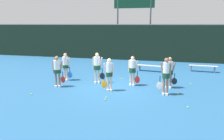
{
  "coord_description": "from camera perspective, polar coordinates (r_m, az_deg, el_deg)",
  "views": [
    {
      "loc": [
        2.81,
        -10.85,
        3.31
      ],
      "look_at": [
        0.01,
        0.11,
        0.91
      ],
      "focal_mm": 35.0,
      "sensor_mm": 36.0,
      "label": 1
    }
  ],
  "objects": [
    {
      "name": "fence_windscreen",
      "position": [
        20.18,
        6.33,
        7.18
      ],
      "size": [
        60.0,
        0.08,
        3.29
      ],
      "color": "black",
      "rests_on": "ground_plane"
    },
    {
      "name": "tennis_ball_2",
      "position": [
        10.91,
        16.76,
        -6.04
      ],
      "size": [
        0.07,
        0.07,
        0.07
      ],
      "primitive_type": "sphere",
      "color": "#CCE033",
      "rests_on": "ground_plane"
    },
    {
      "name": "player_3",
      "position": [
        13.18,
        -12.0,
        1.46
      ],
      "size": [
        0.67,
        0.38,
        1.65
      ],
      "rotation": [
        0.0,
        0.0,
        -0.14
      ],
      "color": "beige",
      "rests_on": "ground_plane"
    },
    {
      "name": "tennis_ball_8",
      "position": [
        9.98,
        -1.45,
        -7.21
      ],
      "size": [
        0.07,
        0.07,
        0.07
      ],
      "primitive_type": "sphere",
      "color": "#CCE033",
      "rests_on": "ground_plane"
    },
    {
      "name": "tennis_ball_0",
      "position": [
        9.75,
        -1.69,
        -7.7
      ],
      "size": [
        0.06,
        0.06,
        0.06
      ],
      "primitive_type": "sphere",
      "color": "#CCE033",
      "rests_on": "ground_plane"
    },
    {
      "name": "scoreboard",
      "position": [
        21.04,
        5.76,
        15.76
      ],
      "size": [
        3.76,
        0.15,
        6.03
      ],
      "color": "#515156",
      "rests_on": "ground_plane"
    },
    {
      "name": "player_4",
      "position": [
        12.29,
        -3.89,
        1.25
      ],
      "size": [
        0.69,
        0.4,
        1.74
      ],
      "rotation": [
        0.0,
        0.0,
        0.12
      ],
      "color": "beige",
      "rests_on": "ground_plane"
    },
    {
      "name": "tennis_ball_6",
      "position": [
        9.4,
        19.2,
        -9.14
      ],
      "size": [
        0.07,
        0.07,
        0.07
      ],
      "primitive_type": "sphere",
      "color": "#CCE033",
      "rests_on": "ground_plane"
    },
    {
      "name": "tennis_ball_4",
      "position": [
        12.91,
        19.83,
        -3.48
      ],
      "size": [
        0.06,
        0.06,
        0.06
      ],
      "primitive_type": "sphere",
      "color": "#CCE033",
      "rests_on": "ground_plane"
    },
    {
      "name": "bench_courtside",
      "position": [
        15.69,
        10.22,
        0.96
      ],
      "size": [
        2.08,
        0.63,
        0.42
      ],
      "rotation": [
        0.0,
        0.0,
        -0.14
      ],
      "color": "#B2B2B7",
      "rests_on": "ground_plane"
    },
    {
      "name": "tennis_ball_3",
      "position": [
        13.81,
        -13.44,
        -2.09
      ],
      "size": [
        0.07,
        0.07,
        0.07
      ],
      "primitive_type": "sphere",
      "color": "#CCE033",
      "rests_on": "ground_plane"
    },
    {
      "name": "player_0",
      "position": [
        11.88,
        -14.1,
        0.36
      ],
      "size": [
        0.67,
        0.4,
        1.67
      ],
      "rotation": [
        0.0,
        0.0,
        0.17
      ],
      "color": "#8C664C",
      "rests_on": "ground_plane"
    },
    {
      "name": "player_2",
      "position": [
        10.51,
        13.92,
        -0.74
      ],
      "size": [
        0.63,
        0.34,
        1.8
      ],
      "rotation": [
        0.0,
        0.0,
        -0.09
      ],
      "color": "#8C664C",
      "rests_on": "ground_plane"
    },
    {
      "name": "tennis_ball_7",
      "position": [
        13.24,
        2.59,
        -2.39
      ],
      "size": [
        0.07,
        0.07,
        0.07
      ],
      "primitive_type": "sphere",
      "color": "#CCE033",
      "rests_on": "ground_plane"
    },
    {
      "name": "player_6",
      "position": [
        11.72,
        14.78,
        -0.04
      ],
      "size": [
        0.65,
        0.38,
        1.63
      ],
      "rotation": [
        0.0,
        0.0,
        -0.14
      ],
      "color": "#8C664C",
      "rests_on": "ground_plane"
    },
    {
      "name": "player_1",
      "position": [
        10.83,
        -0.78,
        -0.63
      ],
      "size": [
        0.6,
        0.34,
        1.65
      ],
      "rotation": [
        0.0,
        0.0,
        0.21
      ],
      "color": "beige",
      "rests_on": "ground_plane"
    },
    {
      "name": "ground_plane",
      "position": [
        11.68,
        -0.18,
        -4.5
      ],
      "size": [
        140.0,
        140.0,
        0.0
      ],
      "primitive_type": "plane",
      "color": "#235684"
    },
    {
      "name": "tennis_ball_5",
      "position": [
        13.95,
        -14.37,
        -2.01
      ],
      "size": [
        0.07,
        0.07,
        0.07
      ],
      "primitive_type": "sphere",
      "color": "#CCE033",
      "rests_on": "ground_plane"
    },
    {
      "name": "bench_far",
      "position": [
        16.61,
        22.67,
        0.87
      ],
      "size": [
        1.9,
        0.5,
        0.44
      ],
      "rotation": [
        0.0,
        0.0,
        -0.08
      ],
      "color": "#B2B2B7",
      "rests_on": "ground_plane"
    },
    {
      "name": "tennis_ball_1",
      "position": [
        11.15,
        -20.29,
        -5.9
      ],
      "size": [
        0.07,
        0.07,
        0.07
      ],
      "primitive_type": "sphere",
      "color": "#CCE033",
      "rests_on": "ground_plane"
    },
    {
      "name": "player_5",
      "position": [
        11.84,
        5.4,
        0.41
      ],
      "size": [
        0.65,
        0.37,
        1.63
      ],
      "rotation": [
        0.0,
        0.0,
        -0.06
      ],
      "color": "beige",
      "rests_on": "ground_plane"
    }
  ]
}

